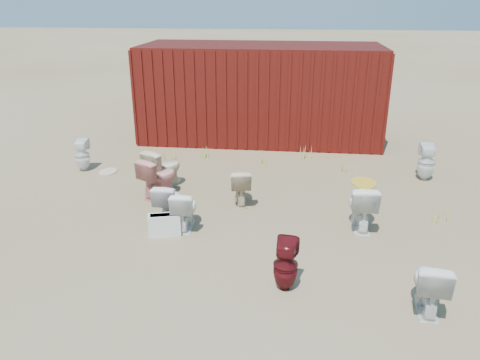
# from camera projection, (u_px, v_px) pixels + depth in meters

# --- Properties ---
(ground) EXTENTS (100.00, 100.00, 0.00)m
(ground) POSITION_uv_depth(u_px,v_px,m) (236.00, 224.00, 7.75)
(ground) COLOR brown
(ground) RESTS_ON ground
(shipping_container) EXTENTS (6.00, 2.40, 2.40)m
(shipping_container) POSITION_uv_depth(u_px,v_px,m) (261.00, 92.00, 12.12)
(shipping_container) COLOR #53120D
(shipping_container) RESTS_ON ground
(toilet_front_a) EXTENTS (0.38, 0.65, 0.66)m
(toilet_front_a) POSITION_uv_depth(u_px,v_px,m) (185.00, 209.00, 7.51)
(toilet_front_a) COLOR white
(toilet_front_a) RESTS_ON ground
(toilet_front_pink) EXTENTS (0.75, 0.86, 0.76)m
(toilet_front_pink) POSITION_uv_depth(u_px,v_px,m) (158.00, 177.00, 8.70)
(toilet_front_pink) COLOR #DE8680
(toilet_front_pink) RESTS_ON ground
(toilet_front_c) EXTENTS (0.42, 0.69, 0.68)m
(toilet_front_c) POSITION_uv_depth(u_px,v_px,m) (169.00, 202.00, 7.76)
(toilet_front_c) COLOR white
(toilet_front_c) RESTS_ON ground
(toilet_front_maroon) EXTENTS (0.36, 0.36, 0.70)m
(toilet_front_maroon) POSITION_uv_depth(u_px,v_px,m) (286.00, 265.00, 5.91)
(toilet_front_maroon) COLOR #550E13
(toilet_front_maroon) RESTS_ON ground
(toilet_front_e) EXTENTS (0.46, 0.72, 0.70)m
(toilet_front_e) POSITION_uv_depth(u_px,v_px,m) (429.00, 285.00, 5.51)
(toilet_front_e) COLOR silver
(toilet_front_e) RESTS_ON ground
(toilet_back_a) EXTENTS (0.35, 0.36, 0.70)m
(toilet_back_a) POSITION_uv_depth(u_px,v_px,m) (82.00, 155.00, 10.02)
(toilet_back_a) COLOR white
(toilet_back_a) RESTS_ON ground
(toilet_back_beige_left) EXTENTS (0.48, 0.71, 0.67)m
(toilet_back_beige_left) POSITION_uv_depth(u_px,v_px,m) (240.00, 186.00, 8.42)
(toilet_back_beige_left) COLOR beige
(toilet_back_beige_left) RESTS_ON ground
(toilet_back_beige_right) EXTENTS (0.78, 0.90, 0.79)m
(toilet_back_beige_right) POSITION_uv_depth(u_px,v_px,m) (163.00, 168.00, 9.11)
(toilet_back_beige_right) COLOR beige
(toilet_back_beige_right) RESTS_ON ground
(toilet_back_yellowlid) EXTENTS (0.46, 0.77, 0.77)m
(toilet_back_yellowlid) POSITION_uv_depth(u_px,v_px,m) (361.00, 206.00, 7.49)
(toilet_back_yellowlid) COLOR white
(toilet_back_yellowlid) RESTS_ON ground
(toilet_back_e) EXTENTS (0.37, 0.38, 0.76)m
(toilet_back_e) POSITION_uv_depth(u_px,v_px,m) (426.00, 162.00, 9.50)
(toilet_back_e) COLOR white
(toilet_back_e) RESTS_ON ground
(yellow_lid) EXTENTS (0.39, 0.49, 0.02)m
(yellow_lid) POSITION_uv_depth(u_px,v_px,m) (364.00, 183.00, 7.34)
(yellow_lid) COLOR gold
(yellow_lid) RESTS_ON toilet_back_yellowlid
(loose_tank) EXTENTS (0.53, 0.32, 0.35)m
(loose_tank) POSITION_uv_depth(u_px,v_px,m) (164.00, 225.00, 7.34)
(loose_tank) COLOR silver
(loose_tank) RESTS_ON ground
(loose_lid_near) EXTENTS (0.47, 0.56, 0.02)m
(loose_lid_near) POSITION_uv_depth(u_px,v_px,m) (171.00, 180.00, 9.56)
(loose_lid_near) COLOR beige
(loose_lid_near) RESTS_ON ground
(loose_lid_far) EXTENTS (0.36, 0.47, 0.02)m
(loose_lid_far) POSITION_uv_depth(u_px,v_px,m) (108.00, 172.00, 10.03)
(loose_lid_far) COLOR #C8B091
(loose_lid_far) RESTS_ON ground
(weed_clump_a) EXTENTS (0.36, 0.36, 0.27)m
(weed_clump_a) POSITION_uv_depth(u_px,v_px,m) (171.00, 155.00, 10.70)
(weed_clump_a) COLOR #9FA240
(weed_clump_a) RESTS_ON ground
(weed_clump_b) EXTENTS (0.32, 0.32, 0.31)m
(weed_clump_b) POSITION_uv_depth(u_px,v_px,m) (261.00, 158.00, 10.41)
(weed_clump_b) COLOR #9FA240
(weed_clump_b) RESTS_ON ground
(weed_clump_c) EXTENTS (0.36, 0.36, 0.27)m
(weed_clump_c) POSITION_uv_depth(u_px,v_px,m) (347.00, 166.00, 9.99)
(weed_clump_c) COLOR #9FA240
(weed_clump_c) RESTS_ON ground
(weed_clump_d) EXTENTS (0.30, 0.30, 0.25)m
(weed_clump_d) POSITION_uv_depth(u_px,v_px,m) (203.00, 152.00, 10.94)
(weed_clump_d) COLOR #9FA240
(weed_clump_d) RESTS_ON ground
(weed_clump_e) EXTENTS (0.34, 0.34, 0.31)m
(weed_clump_e) POSITION_uv_depth(u_px,v_px,m) (304.00, 153.00, 10.76)
(weed_clump_e) COLOR #9FA240
(weed_clump_e) RESTS_ON ground
(weed_clump_f) EXTENTS (0.28, 0.28, 0.24)m
(weed_clump_f) POSITION_uv_depth(u_px,v_px,m) (440.00, 215.00, 7.80)
(weed_clump_f) COLOR #9FA240
(weed_clump_f) RESTS_ON ground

